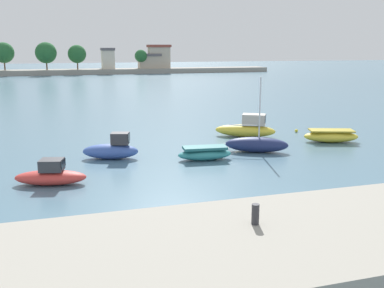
% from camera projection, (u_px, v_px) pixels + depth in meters
% --- Properties ---
extents(ground_plane, '(400.00, 400.00, 0.00)m').
position_uv_depth(ground_plane, '(322.00, 218.00, 18.89)').
color(ground_plane, slate).
extents(mooring_bollard, '(0.20, 0.20, 0.55)m').
position_uv_depth(mooring_bollard, '(255.00, 214.00, 11.61)').
color(mooring_bollard, '#2D2D33').
rests_on(mooring_bollard, seawall_embankment).
extents(moored_boat_0, '(3.96, 2.21, 1.37)m').
position_uv_depth(moored_boat_0, '(51.00, 175.00, 23.42)').
color(moored_boat_0, '#C63833').
rests_on(moored_boat_0, ground).
extents(moored_boat_1, '(3.86, 2.38, 1.72)m').
position_uv_depth(moored_boat_1, '(112.00, 150.00, 28.85)').
color(moored_boat_1, '#3856A8').
rests_on(moored_boat_1, ground).
extents(moored_boat_2, '(3.61, 1.70, 0.88)m').
position_uv_depth(moored_boat_2, '(205.00, 153.00, 28.60)').
color(moored_boat_2, teal).
rests_on(moored_boat_2, ground).
extents(moored_boat_3, '(4.49, 3.08, 5.17)m').
position_uv_depth(moored_boat_3, '(257.00, 144.00, 30.68)').
color(moored_boat_3, navy).
rests_on(moored_boat_3, ground).
extents(moored_boat_4, '(4.98, 3.71, 1.87)m').
position_uv_depth(moored_boat_4, '(247.00, 128.00, 35.92)').
color(moored_boat_4, yellow).
rests_on(moored_boat_4, ground).
extents(moored_boat_5, '(4.41, 2.87, 0.96)m').
position_uv_depth(moored_boat_5, '(331.00, 136.00, 33.96)').
color(moored_boat_5, yellow).
rests_on(moored_boat_5, ground).
extents(mooring_buoy_0, '(0.27, 0.27, 0.27)m').
position_uv_depth(mooring_buoy_0, '(296.00, 131.00, 37.95)').
color(mooring_buoy_0, yellow).
rests_on(mooring_buoy_0, ground).
extents(distant_shoreline, '(99.12, 7.79, 8.44)m').
position_uv_depth(distant_shoreline, '(73.00, 64.00, 118.53)').
color(distant_shoreline, gray).
rests_on(distant_shoreline, ground).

